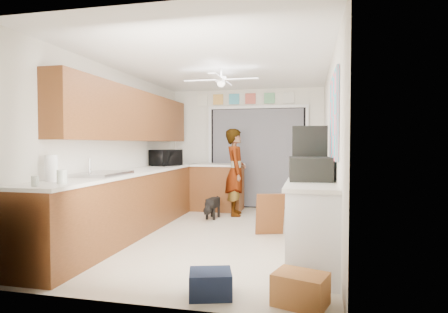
{
  "coord_description": "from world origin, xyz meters",
  "views": [
    {
      "loc": [
        1.31,
        -5.36,
        1.36
      ],
      "look_at": [
        0.0,
        0.4,
        1.15
      ],
      "focal_mm": 30.0,
      "sensor_mm": 36.0,
      "label": 1
    }
  ],
  "objects_px": {
    "suitcase": "(310,169)",
    "dog": "(213,207)",
    "paper_towel_roll": "(51,168)",
    "cardboard_box": "(300,289)",
    "man": "(236,172)",
    "navy_crate": "(210,284)",
    "microwave": "(166,158)"
  },
  "relations": [
    {
      "from": "suitcase",
      "to": "dog",
      "type": "height_order",
      "value": "suitcase"
    },
    {
      "from": "paper_towel_roll",
      "to": "cardboard_box",
      "type": "xyz_separation_m",
      "value": [
        2.7,
        -0.41,
        -0.95
      ]
    },
    {
      "from": "man",
      "to": "dog",
      "type": "relative_size",
      "value": 3.11
    },
    {
      "from": "navy_crate",
      "to": "dog",
      "type": "bearing_deg",
      "value": 104.14
    },
    {
      "from": "dog",
      "to": "suitcase",
      "type": "bearing_deg",
      "value": -46.74
    },
    {
      "from": "microwave",
      "to": "paper_towel_roll",
      "type": "height_order",
      "value": "microwave"
    },
    {
      "from": "suitcase",
      "to": "dog",
      "type": "bearing_deg",
      "value": 124.47
    },
    {
      "from": "paper_towel_roll",
      "to": "navy_crate",
      "type": "distance_m",
      "value": 2.19
    },
    {
      "from": "suitcase",
      "to": "navy_crate",
      "type": "bearing_deg",
      "value": -129.11
    },
    {
      "from": "paper_towel_roll",
      "to": "man",
      "type": "distance_m",
      "value": 3.64
    },
    {
      "from": "cardboard_box",
      "to": "navy_crate",
      "type": "xyz_separation_m",
      "value": [
        -0.78,
        0.0,
        -0.02
      ]
    },
    {
      "from": "cardboard_box",
      "to": "navy_crate",
      "type": "distance_m",
      "value": 0.78
    },
    {
      "from": "paper_towel_roll",
      "to": "dog",
      "type": "bearing_deg",
      "value": 70.04
    },
    {
      "from": "man",
      "to": "dog",
      "type": "bearing_deg",
      "value": 127.29
    },
    {
      "from": "microwave",
      "to": "navy_crate",
      "type": "bearing_deg",
      "value": -132.4
    },
    {
      "from": "navy_crate",
      "to": "man",
      "type": "relative_size",
      "value": 0.23
    },
    {
      "from": "suitcase",
      "to": "cardboard_box",
      "type": "xyz_separation_m",
      "value": [
        -0.07,
        -1.2,
        -0.94
      ]
    },
    {
      "from": "man",
      "to": "navy_crate",
      "type": "bearing_deg",
      "value": 175.6
    },
    {
      "from": "paper_towel_roll",
      "to": "suitcase",
      "type": "distance_m",
      "value": 2.88
    },
    {
      "from": "microwave",
      "to": "cardboard_box",
      "type": "relative_size",
      "value": 1.27
    },
    {
      "from": "dog",
      "to": "microwave",
      "type": "bearing_deg",
      "value": -178.12
    },
    {
      "from": "dog",
      "to": "cardboard_box",
      "type": "bearing_deg",
      "value": -59.15
    },
    {
      "from": "microwave",
      "to": "navy_crate",
      "type": "xyz_separation_m",
      "value": [
        1.77,
        -3.4,
        -0.98
      ]
    },
    {
      "from": "microwave",
      "to": "suitcase",
      "type": "xyz_separation_m",
      "value": [
        2.62,
        -2.2,
        -0.02
      ]
    },
    {
      "from": "navy_crate",
      "to": "suitcase",
      "type": "bearing_deg",
      "value": 54.71
    },
    {
      "from": "paper_towel_roll",
      "to": "suitcase",
      "type": "bearing_deg",
      "value": 16.02
    },
    {
      "from": "suitcase",
      "to": "man",
      "type": "distance_m",
      "value": 2.9
    },
    {
      "from": "cardboard_box",
      "to": "navy_crate",
      "type": "relative_size",
      "value": 1.16
    },
    {
      "from": "suitcase",
      "to": "cardboard_box",
      "type": "height_order",
      "value": "suitcase"
    },
    {
      "from": "navy_crate",
      "to": "dog",
      "type": "height_order",
      "value": "dog"
    },
    {
      "from": "cardboard_box",
      "to": "suitcase",
      "type": "bearing_deg",
      "value": 86.67
    },
    {
      "from": "microwave",
      "to": "suitcase",
      "type": "bearing_deg",
      "value": -109.86
    }
  ]
}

